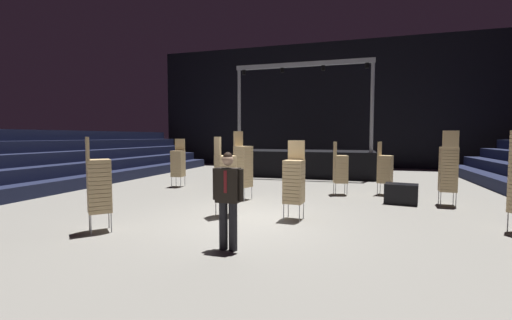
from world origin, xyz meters
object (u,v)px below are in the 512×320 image
Objects in this scene: chair_stack_mid_right at (99,184)px; chair_stack_rear_left at (385,168)px; chair_stack_mid_centre at (294,180)px; chair_stack_aisle_left at (225,177)px; chair_stack_mid_left at (340,168)px; chair_stack_rear_right at (178,163)px; equipment_road_case at (401,194)px; chair_stack_rear_centre at (243,166)px; chair_stack_front_left at (448,168)px; stage_riser at (305,162)px; man_with_tie at (228,195)px.

chair_stack_mid_right is 8.82m from chair_stack_rear_left.
chair_stack_mid_centre is 1.71m from chair_stack_aisle_left.
chair_stack_mid_left is 7.59m from chair_stack_mid_right.
chair_stack_mid_centre is 1.00× the size of chair_stack_rear_right.
equipment_road_case is (0.36, -1.49, -0.61)m from chair_stack_rear_left.
chair_stack_rear_left is (6.00, 6.46, -0.08)m from chair_stack_mid_right.
chair_stack_mid_left is at bearing 142.94° from chair_stack_rear_centre.
chair_stack_mid_left is 1.99× the size of equipment_road_case.
chair_stack_front_left is 2.13m from chair_stack_rear_left.
chair_stack_mid_right is (-7.59, -5.06, -0.08)m from chair_stack_front_left.
chair_stack_rear_centre is at bearing -171.21° from equipment_road_case.
chair_stack_mid_right and chair_stack_aisle_left have the same top height.
chair_stack_rear_centre reaches higher than chair_stack_rear_left.
chair_stack_mid_centre is 1.05× the size of chair_stack_rear_left.
stage_riser is 3.14× the size of chair_stack_front_left.
stage_riser reaches higher than chair_stack_aisle_left.
chair_stack_rear_centre reaches higher than equipment_road_case.
chair_stack_rear_left is 0.91× the size of chair_stack_aisle_left.
chair_stack_rear_centre is at bearing -70.94° from chair_stack_mid_left.
stage_riser is at bearing 135.09° from chair_stack_aisle_left.
equipment_road_case is (6.36, 4.97, -0.69)m from chair_stack_mid_right.
stage_riser is 3.57× the size of chair_stack_mid_centre.
man_with_tie is 0.95× the size of chair_stack_mid_left.
chair_stack_front_left reaches higher than chair_stack_rear_left.
chair_stack_mid_left is 0.91× the size of chair_stack_aisle_left.
chair_stack_aisle_left is (-2.58, -4.03, 0.08)m from chair_stack_mid_left.
chair_stack_mid_left is 4.01m from chair_stack_mid_centre.
stage_riser is at bearing 131.72° from chair_stack_front_left.
chair_stack_aisle_left reaches higher than chair_stack_mid_centre.
chair_stack_rear_left is (1.44, 0.40, 0.00)m from chair_stack_mid_left.
stage_riser is 11.72m from chair_stack_mid_right.
stage_riser is at bearing 120.52° from chair_stack_mid_right.
chair_stack_mid_right is 2.84m from chair_stack_aisle_left.
chair_stack_rear_centre is (-5.89, -0.81, 0.00)m from chair_stack_front_left.
chair_stack_mid_centre reaches higher than equipment_road_case.
chair_stack_mid_left is 4.78m from chair_stack_aisle_left.
chair_stack_mid_right is 6.34m from chair_stack_rear_right.
chair_stack_front_left reaches higher than chair_stack_rear_right.
chair_stack_rear_centre is (1.70, 4.25, 0.08)m from chair_stack_mid_right.
chair_stack_front_left is at bearing 77.03° from chair_stack_aisle_left.
chair_stack_rear_right reaches higher than equipment_road_case.
chair_stack_front_left reaches higher than chair_stack_aisle_left.
chair_stack_rear_left is (3.42, -4.97, 0.20)m from stage_riser.
chair_stack_aisle_left is at bearing -46.01° from chair_stack_mid_left.
chair_stack_front_left is 9.27m from chair_stack_rear_right.
chair_stack_front_left is at bearing 76.92° from chair_stack_mid_right.
chair_stack_front_left is 1.46m from equipment_road_case.
chair_stack_rear_centre is at bearing -96.96° from stage_riser.
chair_stack_rear_right is 0.88× the size of chair_stack_rear_centre.
chair_stack_mid_centre reaches higher than chair_stack_mid_left.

